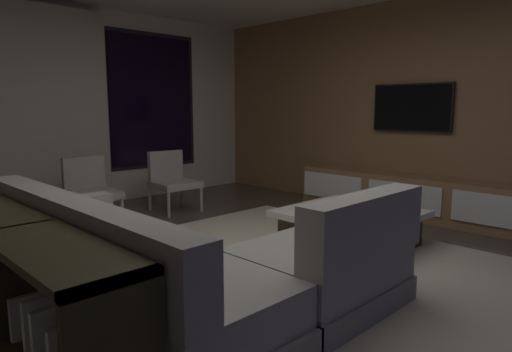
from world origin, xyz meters
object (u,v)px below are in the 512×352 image
Objects in this scene: console_table_behind_couch at (22,285)px; media_console at (415,198)px; accent_chair_by_curtain at (89,187)px; accent_chair_near_window at (172,178)px; book_stack_on_coffee_table at (338,204)px; sectional_couch at (180,270)px; coffee_table at (350,228)px; mounted_tv at (412,108)px.

media_console is at bearing -0.30° from console_table_behind_couch.
accent_chair_near_window is at bearing -4.67° from accent_chair_by_curtain.
book_stack_on_coffee_table is at bearing -81.10° from accent_chair_near_window.
sectional_couch is 2.09m from book_stack_on_coffee_table.
book_stack_on_coffee_table is (2.07, 0.21, 0.10)m from sectional_couch.
accent_chair_near_window reaches higher than coffee_table.
media_console is at bearing -40.90° from accent_chair_by_curtain.
mounted_tv is 0.49× the size of console_table_behind_couch.
sectional_couch is 2.74m from accent_chair_by_curtain.
book_stack_on_coffee_table is 0.29× the size of accent_chair_by_curtain.
sectional_couch is at bearing -179.49° from coffee_table.
console_table_behind_couch is (-2.94, 0.11, 0.23)m from coffee_table.
accent_chair_by_curtain reaches higher than book_stack_on_coffee_table.
media_console is 1.13m from mounted_tv.
accent_chair_by_curtain reaches higher than coffee_table.
accent_chair_by_curtain reaches higher than media_console.
accent_chair_near_window reaches higher than media_console.
console_table_behind_couch is at bearing -121.17° from accent_chair_by_curtain.
accent_chair_by_curtain is at bearing 175.33° from accent_chair_near_window.
sectional_couch reaches higher than media_console.
coffee_table is at bearing -82.87° from accent_chair_near_window.
media_console reaches higher than coffee_table.
console_table_behind_couch is at bearing -177.87° from mounted_tv.
mounted_tv reaches higher than accent_chair_near_window.
accent_chair_near_window is 0.25× the size of media_console.
media_console is 1.48× the size of console_table_behind_couch.
media_console is (2.96, -2.56, -0.18)m from accent_chair_by_curtain.
sectional_couch is 3.58m from media_console.
accent_chair_near_window is 3.20m from mounted_tv.
sectional_couch reaches higher than console_table_behind_couch.
media_console is at bearing -52.82° from accent_chair_near_window.
media_console is at bearing 1.68° from sectional_couch.
mounted_tv is at bearing -47.89° from accent_chair_near_window.
console_table_behind_couch reaches higher than coffee_table.
media_console reaches higher than book_stack_on_coffee_table.
console_table_behind_couch is at bearing -136.88° from accent_chair_near_window.
book_stack_on_coffee_table is 0.11× the size of console_table_behind_couch.
mounted_tv is at bearing 9.32° from coffee_table.
accent_chair_by_curtain is 0.76× the size of mounted_tv.
accent_chair_by_curtain is at bearing 120.55° from book_stack_on_coffee_table.
console_table_behind_couch is (-4.49, 0.02, 0.16)m from media_console.
mounted_tv reaches higher than sectional_couch.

